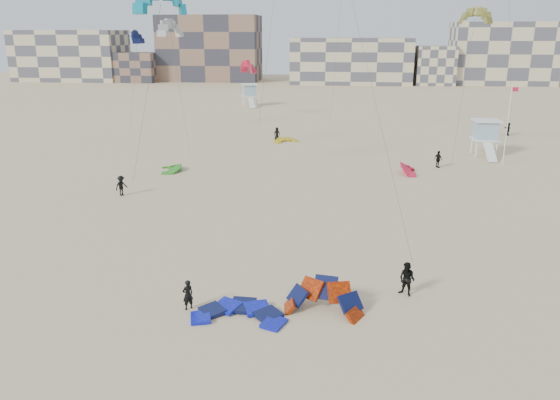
# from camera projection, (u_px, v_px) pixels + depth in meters

# --- Properties ---
(ground) EXTENTS (320.00, 320.00, 0.00)m
(ground) POSITION_uv_depth(u_px,v_px,m) (173.00, 307.00, 27.84)
(ground) COLOR tan
(ground) RESTS_ON ground
(kite_ground_blue) EXTENTS (4.34, 4.55, 1.04)m
(kite_ground_blue) POSITION_uv_depth(u_px,v_px,m) (239.00, 317.00, 26.80)
(kite_ground_blue) COLOR #131BDB
(kite_ground_blue) RESTS_ON ground
(kite_ground_orange) EXTENTS (4.58, 4.55, 4.01)m
(kite_ground_orange) POSITION_uv_depth(u_px,v_px,m) (323.00, 311.00, 27.35)
(kite_ground_orange) COLOR #E23802
(kite_ground_orange) RESTS_ON ground
(kite_ground_green) EXTENTS (4.48, 4.33, 1.84)m
(kite_ground_green) POSITION_uv_depth(u_px,v_px,m) (170.00, 170.00, 55.25)
(kite_ground_green) COLOR green
(kite_ground_green) RESTS_ON ground
(kite_ground_red_far) EXTENTS (3.20, 3.06, 2.90)m
(kite_ground_red_far) POSITION_uv_depth(u_px,v_px,m) (408.00, 174.00, 54.04)
(kite_ground_red_far) COLOR #E8244A
(kite_ground_red_far) RESTS_ON ground
(kite_ground_yellow) EXTENTS (4.36, 4.44, 1.56)m
(kite_ground_yellow) POSITION_uv_depth(u_px,v_px,m) (286.00, 142.00, 69.76)
(kite_ground_yellow) COLOR #DC9E0A
(kite_ground_yellow) RESTS_ON ground
(kitesurfer_main) EXTENTS (0.68, 0.67, 1.59)m
(kitesurfer_main) POSITION_uv_depth(u_px,v_px,m) (188.00, 295.00, 27.37)
(kitesurfer_main) COLOR black
(kitesurfer_main) RESTS_ON ground
(kitesurfer_b) EXTENTS (1.14, 1.09, 1.86)m
(kitesurfer_b) POSITION_uv_depth(u_px,v_px,m) (407.00, 279.00, 28.77)
(kitesurfer_b) COLOR black
(kitesurfer_b) RESTS_ON ground
(kitesurfer_c) EXTENTS (1.16, 1.30, 1.75)m
(kitesurfer_c) POSITION_uv_depth(u_px,v_px,m) (121.00, 186.00, 46.53)
(kitesurfer_c) COLOR black
(kitesurfer_c) RESTS_ON ground
(kitesurfer_d) EXTENTS (0.95, 1.09, 1.76)m
(kitesurfer_d) POSITION_uv_depth(u_px,v_px,m) (438.00, 159.00, 56.17)
(kitesurfer_d) COLOR black
(kitesurfer_d) RESTS_ON ground
(kitesurfer_e) EXTENTS (0.90, 0.66, 1.70)m
(kitesurfer_e) POSITION_uv_depth(u_px,v_px,m) (277.00, 134.00, 70.41)
(kitesurfer_e) COLOR black
(kitesurfer_e) RESTS_ON ground
(kitesurfer_f) EXTENTS (0.62, 1.64, 1.74)m
(kitesurfer_f) POSITION_uv_depth(u_px,v_px,m) (508.00, 129.00, 73.81)
(kitesurfer_f) COLOR black
(kitesurfer_f) RESTS_ON ground
(kite_fly_teal_a) EXTENTS (6.04, 6.03, 16.08)m
(kite_fly_teal_a) POSITION_uv_depth(u_px,v_px,m) (161.00, 3.00, 44.67)
(kite_fly_teal_a) COLOR #01779C
(kite_fly_teal_a) RESTS_ON ground
(kite_fly_grey) EXTENTS (4.65, 5.57, 13.76)m
(kite_fly_grey) POSITION_uv_depth(u_px,v_px,m) (170.00, 30.00, 56.79)
(kite_fly_grey) COLOR silver
(kite_fly_grey) RESTS_ON ground
(kite_fly_olive) EXTENTS (4.64, 9.54, 15.18)m
(kite_fly_olive) POSITION_uv_depth(u_px,v_px,m) (475.00, 17.00, 55.48)
(kite_fly_olive) COLOR olive
(kite_fly_olive) RESTS_ON ground
(kite_fly_navy) EXTENTS (3.68, 3.60, 12.91)m
(kite_fly_navy) POSITION_uv_depth(u_px,v_px,m) (137.00, 38.00, 70.89)
(kite_fly_navy) COLOR #0C0F45
(kite_fly_navy) RESTS_ON ground
(kite_fly_red) EXTENTS (5.18, 5.59, 8.41)m
(kite_fly_red) POSITION_uv_depth(u_px,v_px,m) (248.00, 68.00, 86.53)
(kite_fly_red) COLOR #E8244A
(kite_fly_red) RESTS_ON ground
(lifeguard_tower_near) EXTENTS (2.93, 5.54, 4.05)m
(lifeguard_tower_near) POSITION_uv_depth(u_px,v_px,m) (485.00, 138.00, 61.52)
(lifeguard_tower_near) COLOR white
(lifeguard_tower_near) RESTS_ON ground
(lifeguard_tower_far) EXTENTS (3.66, 6.06, 4.12)m
(lifeguard_tower_far) POSITION_uv_depth(u_px,v_px,m) (250.00, 95.00, 103.10)
(lifeguard_tower_far) COLOR white
(lifeguard_tower_far) RESTS_ON ground
(flagpole) EXTENTS (0.68, 0.11, 8.41)m
(flagpole) POSITION_uv_depth(u_px,v_px,m) (508.00, 124.00, 56.10)
(flagpole) COLOR white
(flagpole) RESTS_ON ground
(condo_west_a) EXTENTS (30.00, 15.00, 14.00)m
(condo_west_a) POSITION_uv_depth(u_px,v_px,m) (71.00, 56.00, 156.84)
(condo_west_a) COLOR beige
(condo_west_a) RESTS_ON ground
(condo_west_b) EXTENTS (28.00, 14.00, 18.00)m
(condo_west_b) POSITION_uv_depth(u_px,v_px,m) (210.00, 48.00, 155.68)
(condo_west_b) COLOR #82614E
(condo_west_b) RESTS_ON ground
(condo_mid) EXTENTS (32.00, 16.00, 12.00)m
(condo_mid) POSITION_uv_depth(u_px,v_px,m) (351.00, 61.00, 148.41)
(condo_mid) COLOR beige
(condo_mid) RESTS_ON ground
(condo_east) EXTENTS (26.00, 14.00, 16.00)m
(condo_east) POSITION_uv_depth(u_px,v_px,m) (502.00, 53.00, 145.36)
(condo_east) COLOR beige
(condo_east) RESTS_ON ground
(condo_fill_left) EXTENTS (12.00, 10.00, 8.00)m
(condo_fill_left) POSITION_uv_depth(u_px,v_px,m) (136.00, 67.00, 153.64)
(condo_fill_left) COLOR #82614E
(condo_fill_left) RESTS_ON ground
(condo_fill_right) EXTENTS (10.00, 10.00, 10.00)m
(condo_fill_right) POSITION_uv_depth(u_px,v_px,m) (434.00, 65.00, 144.40)
(condo_fill_right) COLOR beige
(condo_fill_right) RESTS_ON ground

